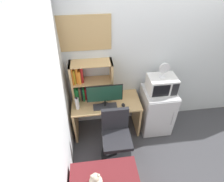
# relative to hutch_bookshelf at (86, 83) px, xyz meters

# --- Properties ---
(wall_back) EXTENTS (6.40, 0.04, 2.60)m
(wall_back) POSITION_rel_hutch_bookshelf_xyz_m (1.67, 0.14, 0.26)
(wall_back) COLOR silver
(wall_back) RESTS_ON ground_plane
(wall_left) EXTENTS (0.04, 4.40, 2.60)m
(wall_left) POSITION_rel_hutch_bookshelf_xyz_m (-0.35, -1.48, 0.26)
(wall_left) COLOR silver
(wall_left) RESTS_ON ground_plane
(desk) EXTENTS (1.18, 0.57, 0.72)m
(desk) POSITION_rel_hutch_bookshelf_xyz_m (0.31, -0.16, -0.54)
(desk) COLOR tan
(desk) RESTS_ON ground_plane
(hutch_bookshelf) EXTENTS (0.68, 0.27, 0.70)m
(hutch_bookshelf) POSITION_rel_hutch_bookshelf_xyz_m (0.00, 0.00, 0.00)
(hutch_bookshelf) COLOR tan
(hutch_bookshelf) RESTS_ON desk
(monitor) EXTENTS (0.58, 0.17, 0.43)m
(monitor) POSITION_rel_hutch_bookshelf_xyz_m (0.28, -0.27, -0.06)
(monitor) COLOR black
(monitor) RESTS_ON desk
(keyboard) EXTENTS (0.39, 0.15, 0.02)m
(keyboard) POSITION_rel_hutch_bookshelf_xyz_m (0.28, -0.29, -0.31)
(keyboard) COLOR #333338
(keyboard) RESTS_ON desk
(computer_mouse) EXTENTS (0.06, 0.09, 0.03)m
(computer_mouse) POSITION_rel_hutch_bookshelf_xyz_m (0.59, -0.30, -0.30)
(computer_mouse) COLOR black
(computer_mouse) RESTS_ON desk
(water_bottle) EXTENTS (0.07, 0.07, 0.23)m
(water_bottle) POSITION_rel_hutch_bookshelf_xyz_m (-0.17, -0.26, -0.21)
(water_bottle) COLOR silver
(water_bottle) RESTS_ON desk
(mini_fridge) EXTENTS (0.54, 0.57, 0.89)m
(mini_fridge) POSITION_rel_hutch_bookshelf_xyz_m (1.24, -0.20, -0.59)
(mini_fridge) COLOR silver
(mini_fridge) RESTS_ON ground_plane
(microwave) EXTENTS (0.46, 0.34, 0.29)m
(microwave) POSITION_rel_hutch_bookshelf_xyz_m (1.24, -0.20, -0.00)
(microwave) COLOR silver
(microwave) RESTS_ON mini_fridge
(desk_fan) EXTENTS (0.17, 0.11, 0.26)m
(desk_fan) POSITION_rel_hutch_bookshelf_xyz_m (1.22, -0.20, 0.29)
(desk_fan) COLOR silver
(desk_fan) RESTS_ON microwave
(desk_chair) EXTENTS (0.52, 0.52, 0.90)m
(desk_chair) POSITION_rel_hutch_bookshelf_xyz_m (0.41, -0.69, -0.65)
(desk_chair) COLOR black
(desk_chair) RESTS_ON ground_plane
(teddy_bear) EXTENTS (0.17, 0.17, 0.26)m
(teddy_bear) POSITION_rel_hutch_bookshelf_xyz_m (0.05, -1.42, -0.47)
(teddy_bear) COLOR beige
(teddy_bear) RESTS_ON bed
(wall_corkboard) EXTENTS (0.78, 0.02, 0.52)m
(wall_corkboard) POSITION_rel_hutch_bookshelf_xyz_m (0.05, 0.11, 0.80)
(wall_corkboard) COLOR tan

